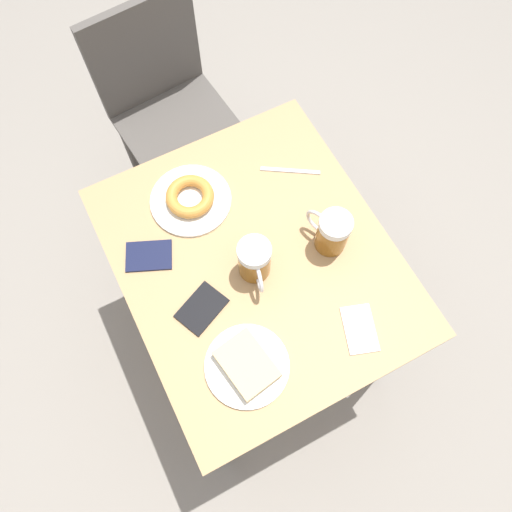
{
  "coord_description": "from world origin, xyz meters",
  "views": [
    {
      "loc": [
        -0.24,
        -0.46,
        2.0
      ],
      "look_at": [
        0.0,
        0.0,
        0.75
      ],
      "focal_mm": 35.0,
      "sensor_mm": 36.0,
      "label": 1
    }
  ],
  "objects_px": {
    "fork": "(290,171)",
    "beer_mug_center": "(255,261)",
    "passport_far_edge": "(149,256)",
    "passport_near_edge": "(202,308)",
    "beer_mug_left": "(332,232)",
    "plate_with_cake": "(247,365)",
    "napkin_folded": "(360,329)",
    "chair": "(164,98)",
    "plate_with_donut": "(190,198)"
  },
  "relations": [
    {
      "from": "beer_mug_left",
      "to": "passport_near_edge",
      "type": "distance_m",
      "value": 0.4
    },
    {
      "from": "chair",
      "to": "beer_mug_center",
      "type": "distance_m",
      "value": 0.85
    },
    {
      "from": "passport_far_edge",
      "to": "beer_mug_center",
      "type": "bearing_deg",
      "value": -35.26
    },
    {
      "from": "plate_with_donut",
      "to": "fork",
      "type": "height_order",
      "value": "plate_with_donut"
    },
    {
      "from": "beer_mug_left",
      "to": "beer_mug_center",
      "type": "relative_size",
      "value": 1.0
    },
    {
      "from": "chair",
      "to": "passport_far_edge",
      "type": "relative_size",
      "value": 5.85
    },
    {
      "from": "passport_near_edge",
      "to": "passport_far_edge",
      "type": "relative_size",
      "value": 1.0
    },
    {
      "from": "beer_mug_left",
      "to": "napkin_folded",
      "type": "height_order",
      "value": "beer_mug_left"
    },
    {
      "from": "napkin_folded",
      "to": "passport_near_edge",
      "type": "height_order",
      "value": "passport_near_edge"
    },
    {
      "from": "beer_mug_center",
      "to": "passport_near_edge",
      "type": "bearing_deg",
      "value": -169.17
    },
    {
      "from": "plate_with_donut",
      "to": "beer_mug_left",
      "type": "height_order",
      "value": "beer_mug_left"
    },
    {
      "from": "beer_mug_center",
      "to": "passport_near_edge",
      "type": "xyz_separation_m",
      "value": [
        -0.17,
        -0.03,
        -0.06
      ]
    },
    {
      "from": "plate_with_cake",
      "to": "beer_mug_left",
      "type": "relative_size",
      "value": 1.61
    },
    {
      "from": "chair",
      "to": "beer_mug_center",
      "type": "height_order",
      "value": "chair"
    },
    {
      "from": "beer_mug_left",
      "to": "passport_far_edge",
      "type": "xyz_separation_m",
      "value": [
        -0.46,
        0.19,
        -0.06
      ]
    },
    {
      "from": "plate_with_donut",
      "to": "beer_mug_left",
      "type": "distance_m",
      "value": 0.42
    },
    {
      "from": "beer_mug_left",
      "to": "passport_far_edge",
      "type": "height_order",
      "value": "beer_mug_left"
    },
    {
      "from": "plate_with_cake",
      "to": "fork",
      "type": "relative_size",
      "value": 1.37
    },
    {
      "from": "chair",
      "to": "passport_near_edge",
      "type": "xyz_separation_m",
      "value": [
        -0.22,
        -0.84,
        0.19
      ]
    },
    {
      "from": "fork",
      "to": "plate_with_cake",
      "type": "bearing_deg",
      "value": -129.63
    },
    {
      "from": "plate_with_donut",
      "to": "beer_mug_left",
      "type": "xyz_separation_m",
      "value": [
        0.29,
        -0.3,
        0.05
      ]
    },
    {
      "from": "fork",
      "to": "beer_mug_center",
      "type": "bearing_deg",
      "value": -135.93
    },
    {
      "from": "passport_near_edge",
      "to": "passport_far_edge",
      "type": "bearing_deg",
      "value": 107.88
    },
    {
      "from": "beer_mug_left",
      "to": "passport_near_edge",
      "type": "xyz_separation_m",
      "value": [
        -0.4,
        -0.01,
        -0.06
      ]
    },
    {
      "from": "beer_mug_center",
      "to": "passport_far_edge",
      "type": "bearing_deg",
      "value": 144.74
    },
    {
      "from": "plate_with_donut",
      "to": "napkin_folded",
      "type": "xyz_separation_m",
      "value": [
        0.23,
        -0.55,
        -0.01
      ]
    },
    {
      "from": "chair",
      "to": "napkin_folded",
      "type": "bearing_deg",
      "value": -89.39
    },
    {
      "from": "beer_mug_center",
      "to": "fork",
      "type": "distance_m",
      "value": 0.34
    },
    {
      "from": "passport_near_edge",
      "to": "passport_far_edge",
      "type": "height_order",
      "value": "same"
    },
    {
      "from": "passport_near_edge",
      "to": "napkin_folded",
      "type": "bearing_deg",
      "value": -35.06
    },
    {
      "from": "passport_near_edge",
      "to": "beer_mug_left",
      "type": "bearing_deg",
      "value": 1.59
    },
    {
      "from": "beer_mug_center",
      "to": "napkin_folded",
      "type": "distance_m",
      "value": 0.33
    },
    {
      "from": "napkin_folded",
      "to": "beer_mug_center",
      "type": "bearing_deg",
      "value": 121.35
    },
    {
      "from": "beer_mug_left",
      "to": "napkin_folded",
      "type": "xyz_separation_m",
      "value": [
        -0.05,
        -0.25,
        -0.06
      ]
    },
    {
      "from": "plate_with_cake",
      "to": "passport_near_edge",
      "type": "bearing_deg",
      "value": 101.17
    },
    {
      "from": "napkin_folded",
      "to": "passport_far_edge",
      "type": "distance_m",
      "value": 0.6
    },
    {
      "from": "plate_with_donut",
      "to": "fork",
      "type": "relative_size",
      "value": 1.5
    },
    {
      "from": "beer_mug_left",
      "to": "plate_with_cake",
      "type": "bearing_deg",
      "value": -150.76
    },
    {
      "from": "chair",
      "to": "plate_with_cake",
      "type": "height_order",
      "value": "chair"
    },
    {
      "from": "plate_with_cake",
      "to": "passport_far_edge",
      "type": "height_order",
      "value": "plate_with_cake"
    },
    {
      "from": "plate_with_donut",
      "to": "passport_near_edge",
      "type": "height_order",
      "value": "plate_with_donut"
    },
    {
      "from": "beer_mug_center",
      "to": "passport_far_edge",
      "type": "distance_m",
      "value": 0.3
    },
    {
      "from": "fork",
      "to": "passport_near_edge",
      "type": "distance_m",
      "value": 0.49
    },
    {
      "from": "passport_far_edge",
      "to": "passport_near_edge",
      "type": "bearing_deg",
      "value": -72.12
    },
    {
      "from": "fork",
      "to": "passport_far_edge",
      "type": "relative_size",
      "value": 1.04
    },
    {
      "from": "beer_mug_left",
      "to": "fork",
      "type": "xyz_separation_m",
      "value": [
        0.02,
        0.25,
        -0.07
      ]
    },
    {
      "from": "beer_mug_left",
      "to": "passport_near_edge",
      "type": "bearing_deg",
      "value": -178.41
    },
    {
      "from": "plate_with_cake",
      "to": "beer_mug_left",
      "type": "distance_m",
      "value": 0.41
    },
    {
      "from": "plate_with_donut",
      "to": "fork",
      "type": "bearing_deg",
      "value": -8.1
    },
    {
      "from": "plate_with_cake",
      "to": "passport_far_edge",
      "type": "bearing_deg",
      "value": 104.69
    }
  ]
}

